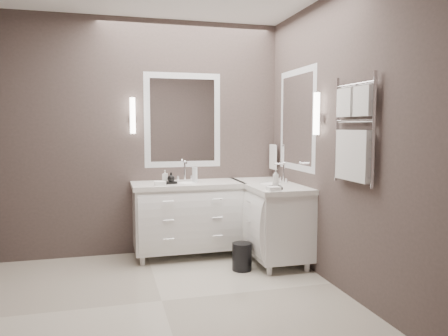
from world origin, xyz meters
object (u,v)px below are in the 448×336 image
object	(u,v)px
waste_bin	(242,257)
vanity_back	(188,214)
vanity_right	(270,216)
towel_ladder	(354,137)

from	to	relation	value
waste_bin	vanity_back	bearing A→B (deg)	125.21
vanity_right	towel_ladder	xyz separation A→B (m)	(0.23, -1.30, 0.91)
vanity_back	vanity_right	distance (m)	0.93
vanity_back	waste_bin	size ratio (longest dim) A/B	4.37
towel_ladder	vanity_right	bearing A→B (deg)	99.84
towel_ladder	vanity_back	bearing A→B (deg)	124.10
vanity_right	waste_bin	world-z (taller)	vanity_right
vanity_right	waste_bin	bearing A→B (deg)	-143.67
towel_ladder	waste_bin	distance (m)	1.72
vanity_right	waste_bin	xyz separation A→B (m)	(-0.43, -0.31, -0.34)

